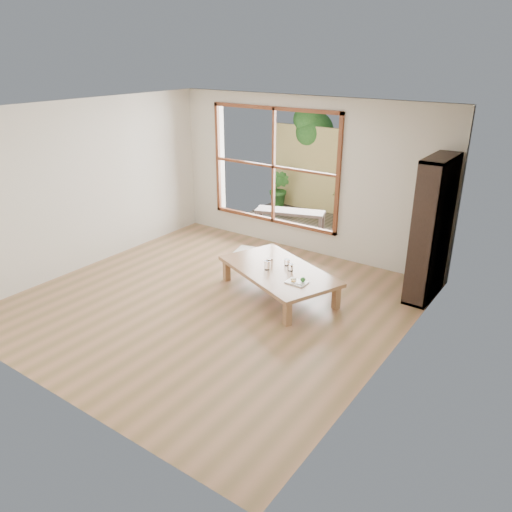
% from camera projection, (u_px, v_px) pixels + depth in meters
% --- Properties ---
extents(ground, '(5.00, 5.00, 0.00)m').
position_uv_depth(ground, '(214.00, 302.00, 6.98)').
color(ground, '#A37551').
rests_on(ground, ground).
extents(low_table, '(2.00, 1.59, 0.38)m').
position_uv_depth(low_table, '(278.00, 272.00, 7.09)').
color(low_table, '#9A6C4B').
rests_on(low_table, ground).
extents(floor_cushion, '(0.68, 0.68, 0.08)m').
position_uv_depth(floor_cushion, '(250.00, 255.00, 8.46)').
color(floor_cushion, silver).
rests_on(floor_cushion, ground).
extents(bookshelf, '(0.32, 0.90, 2.00)m').
position_uv_depth(bookshelf, '(432.00, 229.00, 6.80)').
color(bookshelf, black).
rests_on(bookshelf, ground).
extents(glass_tall, '(0.08, 0.08, 0.14)m').
position_uv_depth(glass_tall, '(267.00, 265.00, 7.02)').
color(glass_tall, silver).
rests_on(glass_tall, low_table).
extents(glass_mid, '(0.07, 0.07, 0.11)m').
position_uv_depth(glass_mid, '(290.00, 267.00, 6.99)').
color(glass_mid, silver).
rests_on(glass_mid, low_table).
extents(glass_short, '(0.07, 0.07, 0.10)m').
position_uv_depth(glass_short, '(287.00, 262.00, 7.17)').
color(glass_short, silver).
rests_on(glass_short, low_table).
extents(glass_small, '(0.07, 0.07, 0.08)m').
position_uv_depth(glass_small, '(271.00, 263.00, 7.18)').
color(glass_small, silver).
rests_on(glass_small, low_table).
extents(food_tray, '(0.28, 0.20, 0.09)m').
position_uv_depth(food_tray, '(298.00, 282.00, 6.64)').
color(food_tray, white).
rests_on(food_tray, low_table).
extents(deck, '(2.80, 2.00, 0.05)m').
position_uv_depth(deck, '(304.00, 226.00, 9.99)').
color(deck, '#3B332B').
rests_on(deck, ground).
extents(garden_bench, '(1.36, 0.77, 0.41)m').
position_uv_depth(garden_bench, '(290.00, 213.00, 9.49)').
color(garden_bench, black).
rests_on(garden_bench, deck).
extents(bamboo_fence, '(2.80, 0.06, 1.80)m').
position_uv_depth(bamboo_fence, '(330.00, 172.00, 10.40)').
color(bamboo_fence, tan).
rests_on(bamboo_fence, ground).
extents(shrub_right, '(0.89, 0.83, 0.80)m').
position_uv_depth(shrub_right, '(352.00, 205.00, 9.86)').
color(shrub_right, '#316224').
rests_on(shrub_right, deck).
extents(shrub_left, '(0.53, 0.46, 0.86)m').
position_uv_depth(shrub_left, '(280.00, 189.00, 10.86)').
color(shrub_left, '#316224').
rests_on(shrub_left, deck).
extents(garden_tree, '(1.04, 0.85, 2.22)m').
position_uv_depth(garden_tree, '(310.00, 132.00, 10.70)').
color(garden_tree, '#4C3D2D').
rests_on(garden_tree, ground).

